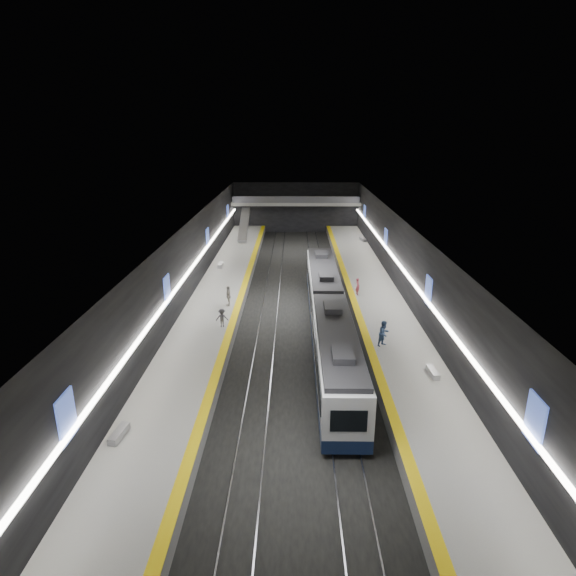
{
  "coord_description": "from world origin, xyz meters",
  "views": [
    {
      "loc": [
        -0.25,
        -42.54,
        16.2
      ],
      "look_at": [
        -0.8,
        -0.59,
        2.2
      ],
      "focal_mm": 30.0,
      "sensor_mm": 36.0,
      "label": 1
    }
  ],
  "objects_px": {
    "escalator": "(244,225)",
    "bench_left_far": "(220,265)",
    "bench_right_far": "(363,240)",
    "passenger_right_b": "(384,334)",
    "passenger_left_a": "(228,296)",
    "train": "(328,313)",
    "passenger_right_a": "(358,287)",
    "bench_right_near": "(433,372)",
    "bench_left_near": "(119,434)",
    "passenger_left_b": "(222,318)"
  },
  "relations": [
    {
      "from": "bench_left_far",
      "to": "bench_right_far",
      "type": "height_order",
      "value": "bench_left_far"
    },
    {
      "from": "bench_left_far",
      "to": "bench_right_near",
      "type": "relative_size",
      "value": 1.11
    },
    {
      "from": "escalator",
      "to": "bench_right_far",
      "type": "xyz_separation_m",
      "value": [
        16.99,
        -1.83,
        -1.69
      ]
    },
    {
      "from": "escalator",
      "to": "bench_left_near",
      "type": "bearing_deg",
      "value": -92.12
    },
    {
      "from": "passenger_right_a",
      "to": "passenger_right_b",
      "type": "relative_size",
      "value": 0.85
    },
    {
      "from": "bench_right_near",
      "to": "passenger_right_b",
      "type": "distance_m",
      "value": 5.07
    },
    {
      "from": "passenger_left_a",
      "to": "passenger_right_a",
      "type": "bearing_deg",
      "value": 100.22
    },
    {
      "from": "bench_right_far",
      "to": "passenger_left_a",
      "type": "xyz_separation_m",
      "value": [
        -15.61,
        -26.25,
        0.71
      ]
    },
    {
      "from": "passenger_right_a",
      "to": "passenger_left_b",
      "type": "xyz_separation_m",
      "value": [
        -11.82,
        -7.97,
        -0.06
      ]
    },
    {
      "from": "passenger_right_a",
      "to": "passenger_left_b",
      "type": "distance_m",
      "value": 14.26
    },
    {
      "from": "bench_right_near",
      "to": "bench_left_near",
      "type": "bearing_deg",
      "value": -162.51
    },
    {
      "from": "bench_right_near",
      "to": "bench_right_far",
      "type": "height_order",
      "value": "bench_right_far"
    },
    {
      "from": "escalator",
      "to": "passenger_right_b",
      "type": "height_order",
      "value": "escalator"
    },
    {
      "from": "bench_left_near",
      "to": "passenger_right_a",
      "type": "height_order",
      "value": "passenger_right_a"
    },
    {
      "from": "train",
      "to": "bench_right_far",
      "type": "bearing_deg",
      "value": 77.33
    },
    {
      "from": "passenger_left_a",
      "to": "passenger_left_b",
      "type": "relative_size",
      "value": 1.21
    },
    {
      "from": "bench_left_near",
      "to": "bench_right_near",
      "type": "xyz_separation_m",
      "value": [
        18.02,
        6.83,
        -0.01
      ]
    },
    {
      "from": "bench_left_near",
      "to": "passenger_left_a",
      "type": "height_order",
      "value": "passenger_left_a"
    },
    {
      "from": "bench_left_far",
      "to": "escalator",
      "type": "bearing_deg",
      "value": 82.65
    },
    {
      "from": "escalator",
      "to": "bench_left_far",
      "type": "xyz_separation_m",
      "value": [
        -1.23,
        -15.4,
        -1.68
      ]
    },
    {
      "from": "bench_left_far",
      "to": "passenger_right_a",
      "type": "relative_size",
      "value": 1.09
    },
    {
      "from": "bench_right_far",
      "to": "passenger_right_b",
      "type": "relative_size",
      "value": 0.89
    },
    {
      "from": "passenger_right_b",
      "to": "train",
      "type": "bearing_deg",
      "value": 100.09
    },
    {
      "from": "escalator",
      "to": "passenger_left_b",
      "type": "distance_m",
      "value": 32.98
    },
    {
      "from": "bench_left_near",
      "to": "bench_right_far",
      "type": "xyz_separation_m",
      "value": [
        18.75,
        45.68,
        0.01
      ]
    },
    {
      "from": "bench_left_near",
      "to": "bench_right_far",
      "type": "height_order",
      "value": "bench_right_far"
    },
    {
      "from": "escalator",
      "to": "bench_right_far",
      "type": "height_order",
      "value": "escalator"
    },
    {
      "from": "train",
      "to": "passenger_left_a",
      "type": "height_order",
      "value": "train"
    },
    {
      "from": "escalator",
      "to": "passenger_right_a",
      "type": "relative_size",
      "value": 4.9
    },
    {
      "from": "bench_right_far",
      "to": "escalator",
      "type": "bearing_deg",
      "value": 158.27
    },
    {
      "from": "bench_right_far",
      "to": "bench_left_far",
      "type": "bearing_deg",
      "value": -158.9
    },
    {
      "from": "passenger_left_a",
      "to": "passenger_right_b",
      "type": "bearing_deg",
      "value": 52.12
    },
    {
      "from": "escalator",
      "to": "passenger_left_b",
      "type": "relative_size",
      "value": 5.26
    },
    {
      "from": "passenger_left_a",
      "to": "bench_left_far",
      "type": "bearing_deg",
      "value": -172.79
    },
    {
      "from": "bench_left_far",
      "to": "passenger_right_a",
      "type": "distance_m",
      "value": 17.42
    },
    {
      "from": "bench_right_near",
      "to": "escalator",
      "type": "bearing_deg",
      "value": 108.5
    },
    {
      "from": "passenger_right_b",
      "to": "passenger_left_a",
      "type": "xyz_separation_m",
      "value": [
        -12.44,
        8.22,
        -0.04
      ]
    },
    {
      "from": "passenger_right_b",
      "to": "passenger_left_a",
      "type": "height_order",
      "value": "passenger_right_b"
    },
    {
      "from": "passenger_right_a",
      "to": "bench_left_far",
      "type": "bearing_deg",
      "value": 43.76
    },
    {
      "from": "train",
      "to": "bench_left_far",
      "type": "bearing_deg",
      "value": 122.66
    },
    {
      "from": "passenger_left_a",
      "to": "bench_right_near",
      "type": "bearing_deg",
      "value": 45.3
    },
    {
      "from": "passenger_right_b",
      "to": "passenger_left_b",
      "type": "xyz_separation_m",
      "value": [
        -12.33,
        3.37,
        -0.2
      ]
    },
    {
      "from": "bench_right_near",
      "to": "passenger_left_a",
      "type": "height_order",
      "value": "passenger_left_a"
    },
    {
      "from": "bench_right_far",
      "to": "passenger_right_b",
      "type": "distance_m",
      "value": 34.62
    },
    {
      "from": "bench_right_far",
      "to": "passenger_right_a",
      "type": "relative_size",
      "value": 1.05
    },
    {
      "from": "bench_right_far",
      "to": "passenger_right_b",
      "type": "height_order",
      "value": "passenger_right_b"
    },
    {
      "from": "bench_left_far",
      "to": "passenger_left_a",
      "type": "height_order",
      "value": "passenger_left_a"
    },
    {
      "from": "bench_right_far",
      "to": "bench_left_near",
      "type": "bearing_deg",
      "value": -127.89
    },
    {
      "from": "train",
      "to": "passenger_right_b",
      "type": "height_order",
      "value": "train"
    },
    {
      "from": "bench_left_far",
      "to": "passenger_right_b",
      "type": "bearing_deg",
      "value": -57.01
    }
  ]
}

